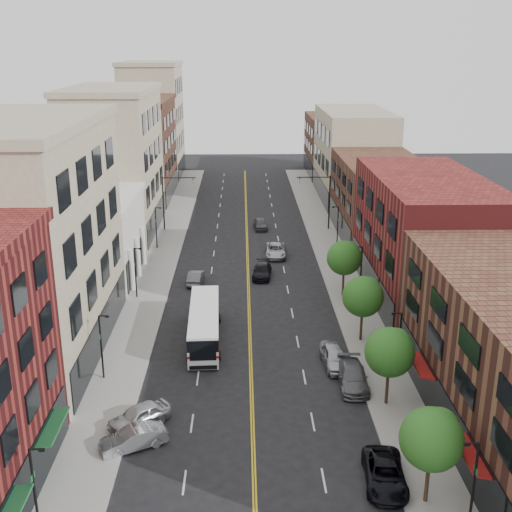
{
  "coord_description": "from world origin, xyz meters",
  "views": [
    {
      "loc": [
        -0.58,
        -34.74,
        23.85
      ],
      "look_at": [
        0.67,
        21.89,
        5.0
      ],
      "focal_mm": 45.0,
      "sensor_mm": 36.0,
      "label": 1
    }
  ],
  "objects": [
    {
      "name": "city_bus",
      "position": [
        -3.82,
        14.39,
        1.65
      ],
      "size": [
        2.95,
        11.13,
        2.84
      ],
      "rotation": [
        0.0,
        0.0,
        0.03
      ],
      "color": "silver",
      "rests_on": "ground"
    },
    {
      "name": "bldg_r_far_b",
      "position": [
        17.0,
        66.0,
        7.0
      ],
      "size": [
        10.0,
        22.0,
        14.0
      ],
      "primitive_type": "cube",
      "color": "gray",
      "rests_on": "ground"
    },
    {
      "name": "lamp_l_3",
      "position": [
        -10.95,
        40.0,
        2.97
      ],
      "size": [
        0.81,
        0.55,
        5.05
      ],
      "color": "black",
      "rests_on": "sidewalk_left"
    },
    {
      "name": "bldg_l_far_c",
      "position": [
        -17.0,
        86.0,
        10.0
      ],
      "size": [
        10.0,
        16.0,
        20.0
      ],
      "primitive_type": "cube",
      "color": "gray",
      "rests_on": "ground"
    },
    {
      "name": "bldg_l_far_a",
      "position": [
        -17.0,
        48.0,
        9.0
      ],
      "size": [
        10.0,
        20.0,
        18.0
      ],
      "primitive_type": "cube",
      "color": "gray",
      "rests_on": "ground"
    },
    {
      "name": "sidewalk_left",
      "position": [
        -10.0,
        35.0,
        0.07
      ],
      "size": [
        4.0,
        110.0,
        0.15
      ],
      "primitive_type": "cube",
      "color": "gray",
      "rests_on": "ground"
    },
    {
      "name": "tree_r_1",
      "position": [
        9.39,
        4.07,
        4.13
      ],
      "size": [
        3.4,
        3.4,
        5.59
      ],
      "color": "black",
      "rests_on": "sidewalk_right"
    },
    {
      "name": "bldg_r_mid",
      "position": [
        17.0,
        24.0,
        6.0
      ],
      "size": [
        10.0,
        22.0,
        12.0
      ],
      "primitive_type": "cube",
      "color": "maroon",
      "rests_on": "ground"
    },
    {
      "name": "signal_mast_left",
      "position": [
        -10.27,
        48.0,
        4.65
      ],
      "size": [
        4.49,
        0.18,
        7.2
      ],
      "color": "black",
      "rests_on": "sidewalk_left"
    },
    {
      "name": "car_lane_b",
      "position": [
        3.34,
        36.86,
        0.71
      ],
      "size": [
        2.61,
        5.24,
        1.43
      ],
      "primitive_type": "imported",
      "rotation": [
        0.0,
        0.0,
        -0.05
      ],
      "color": "#ABAEB3",
      "rests_on": "ground"
    },
    {
      "name": "car_lane_a",
      "position": [
        1.5,
        29.76,
        0.67
      ],
      "size": [
        2.38,
        4.8,
        1.34
      ],
      "primitive_type": "imported",
      "rotation": [
        0.0,
        0.0,
        -0.11
      ],
      "color": "black",
      "rests_on": "ground"
    },
    {
      "name": "bldg_r_far_c",
      "position": [
        17.0,
        86.0,
        5.5
      ],
      "size": [
        10.0,
        18.0,
        11.0
      ],
      "primitive_type": "cube",
      "color": "#542C21",
      "rests_on": "ground"
    },
    {
      "name": "lamp_r_0",
      "position": [
        10.95,
        -8.0,
        2.97
      ],
      "size": [
        0.81,
        0.55,
        5.05
      ],
      "color": "black",
      "rests_on": "sidewalk_right"
    },
    {
      "name": "lamp_r_1",
      "position": [
        10.95,
        8.0,
        2.97
      ],
      "size": [
        0.81,
        0.55,
        5.05
      ],
      "color": "black",
      "rests_on": "sidewalk_right"
    },
    {
      "name": "car_lane_c",
      "position": [
        1.86,
        48.56,
        0.7
      ],
      "size": [
        1.96,
        4.24,
        1.41
      ],
      "primitive_type": "imported",
      "rotation": [
        0.0,
        0.0,
        0.07
      ],
      "color": "#434348",
      "rests_on": "ground"
    },
    {
      "name": "tree_r_0",
      "position": [
        9.39,
        -5.93,
        4.13
      ],
      "size": [
        3.4,
        3.4,
        5.59
      ],
      "color": "black",
      "rests_on": "sidewalk_right"
    },
    {
      "name": "car_parked_near",
      "position": [
        7.4,
        -4.37,
        0.68
      ],
      "size": [
        2.65,
        5.05,
        1.36
      ],
      "primitive_type": "imported",
      "rotation": [
        0.0,
        0.0,
        -0.08
      ],
      "color": "black",
      "rests_on": "ground"
    },
    {
      "name": "car_parked_far",
      "position": [
        6.51,
        9.69,
        0.78
      ],
      "size": [
        2.19,
        4.71,
        1.56
      ],
      "primitive_type": "imported",
      "rotation": [
        0.0,
        0.0,
        0.08
      ],
      "color": "#A2A3A9",
      "rests_on": "ground"
    },
    {
      "name": "sidewalk_right",
      "position": [
        10.0,
        35.0,
        0.07
      ],
      "size": [
        4.0,
        110.0,
        0.15
      ],
      "primitive_type": "cube",
      "color": "gray",
      "rests_on": "ground"
    },
    {
      "name": "bldg_l_tanoffice",
      "position": [
        -17.0,
        13.0,
        9.0
      ],
      "size": [
        10.0,
        22.0,
        18.0
      ],
      "primitive_type": "cube",
      "color": "gray",
      "rests_on": "ground"
    },
    {
      "name": "signal_mast_right",
      "position": [
        10.27,
        48.0,
        4.65
      ],
      "size": [
        4.49,
        0.18,
        7.2
      ],
      "color": "black",
      "rests_on": "sidewalk_right"
    },
    {
      "name": "bldg_l_white",
      "position": [
        -17.0,
        31.0,
        4.0
      ],
      "size": [
        10.0,
        14.0,
        8.0
      ],
      "primitive_type": "cube",
      "color": "silver",
      "rests_on": "ground"
    },
    {
      "name": "car_angle_a",
      "position": [
        -7.4,
        1.86,
        0.72
      ],
      "size": [
        4.41,
        3.95,
        1.45
      ],
      "primitive_type": "imported",
      "rotation": [
        0.0,
        0.0,
        -0.91
      ],
      "color": "#B3B5BB",
      "rests_on": "ground"
    },
    {
      "name": "tree_r_3",
      "position": [
        9.39,
        24.07,
        4.13
      ],
      "size": [
        3.4,
        3.4,
        5.59
      ],
      "color": "black",
      "rests_on": "sidewalk_right"
    },
    {
      "name": "car_angle_b",
      "position": [
        -7.4,
        -0.62,
        0.68
      ],
      "size": [
        4.34,
        3.1,
        1.36
      ],
      "primitive_type": "imported",
      "rotation": [
        0.0,
        0.0,
        -1.12
      ],
      "color": "#A6AAAE",
      "rests_on": "ground"
    },
    {
      "name": "lamp_l_2",
      "position": [
        -10.95,
        24.0,
        2.97
      ],
      "size": [
        0.81,
        0.55,
        5.05
      ],
      "color": "black",
      "rests_on": "sidewalk_left"
    },
    {
      "name": "lamp_l_0",
      "position": [
        -10.95,
        -8.0,
        2.97
      ],
      "size": [
        0.81,
        0.55,
        5.05
      ],
      "color": "black",
      "rests_on": "sidewalk_left"
    },
    {
      "name": "lamp_l_1",
      "position": [
        -10.95,
        8.0,
        2.97
      ],
      "size": [
        0.81,
        0.55,
        5.05
      ],
      "color": "black",
      "rests_on": "sidewalk_left"
    },
    {
      "name": "lamp_r_3",
      "position": [
        10.95,
        40.0,
        2.97
      ],
      "size": [
        0.81,
        0.55,
        5.05
      ],
      "color": "black",
      "rests_on": "sidewalk_right"
    },
    {
      "name": "lamp_r_2",
      "position": [
        10.95,
        24.0,
        2.97
      ],
      "size": [
        0.81,
        0.55,
        5.05
      ],
      "color": "black",
      "rests_on": "sidewalk_right"
    },
    {
      "name": "bldg_l_far_b",
      "position": [
        -17.0,
        68.0,
        7.5
      ],
      "size": [
        10.0,
        20.0,
        15.0
      ],
      "primitive_type": "cube",
      "color": "#542C21",
      "rests_on": "ground"
    },
    {
      "name": "ground",
      "position": [
        0.0,
        0.0,
        0.0
      ],
      "size": [
        220.0,
        220.0,
        0.0
      ],
      "primitive_type": "plane",
      "color": "black",
      "rests_on": "ground"
    },
    {
      "name": "car_parked_mid",
      "position": [
        7.4,
        6.63,
        0.73
      ],
      "size": [
        2.24,
        5.12,
        1.47
      ],
      "primitive_type": "imported",
      "rotation": [
        0.0,
        0.0,
        -0.04
      ],
      "color": "#55555A",
      "rests_on": "ground"
    },
    {
      "name": "car_lane_behind",
      "position": [
        -5.5,
        28.0,
        0.66
      ],
      "size": [
        1.64,
        4.1,
        1.33
      ],
      "primitive_type": "imported",
      "rotation": [
        0.0,
        0.0,
        3.08
      ],
      "color": "#505156",
      "rests_on": "ground"
    },
    {
      "name": "bldg_r_far_a",
      "position": [
        17.0,
        45.0,
        5.0
      ],
      "size": [
        10.0,
        20.0,
        10.0
      ],
      "primitive_type": "cube",
      "color": "#542C21",
      "rests_on": "ground"
    },
    {
      "name": "tree_r_2",
      "position": [
        9.39,
        14.07,
        4.13
      ],
      "size": [
        3.4,
        3.4,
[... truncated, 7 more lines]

